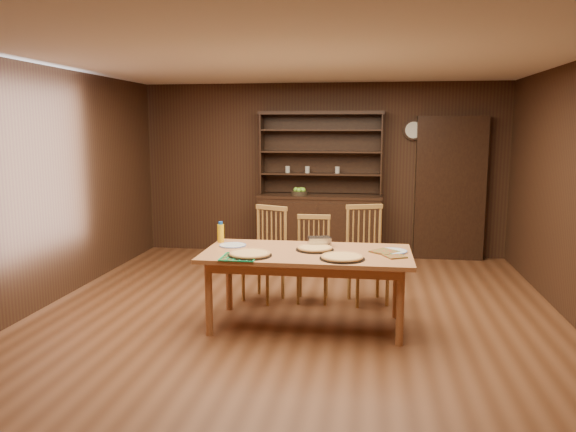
% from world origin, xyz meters
% --- Properties ---
extents(floor, '(6.00, 6.00, 0.00)m').
position_xyz_m(floor, '(0.00, 0.00, 0.00)').
color(floor, brown).
rests_on(floor, ground).
extents(room_shell, '(6.00, 6.00, 6.00)m').
position_xyz_m(room_shell, '(0.00, 0.00, 1.58)').
color(room_shell, white).
rests_on(room_shell, floor).
extents(china_hutch, '(1.84, 0.52, 2.17)m').
position_xyz_m(china_hutch, '(-0.00, 2.75, 0.60)').
color(china_hutch, black).
rests_on(china_hutch, floor).
extents(doorway, '(1.00, 0.18, 2.10)m').
position_xyz_m(doorway, '(1.90, 2.90, 1.05)').
color(doorway, black).
rests_on(doorway, floor).
extents(wall_clock, '(0.30, 0.05, 0.30)m').
position_xyz_m(wall_clock, '(1.35, 2.96, 1.90)').
color(wall_clock, black).
rests_on(wall_clock, room_shell).
extents(dining_table, '(2.00, 1.00, 0.75)m').
position_xyz_m(dining_table, '(0.15, -0.28, 0.67)').
color(dining_table, '#AA663B').
rests_on(dining_table, floor).
extents(chair_left, '(0.57, 0.55, 1.06)m').
position_xyz_m(chair_left, '(-0.41, 0.57, 0.56)').
color(chair_left, '#A37538').
rests_on(chair_left, floor).
extents(chair_center, '(0.41, 0.39, 0.96)m').
position_xyz_m(chair_center, '(0.12, 0.60, 0.51)').
color(chair_center, '#A37538').
rests_on(chair_center, floor).
extents(chair_right, '(0.56, 0.54, 1.08)m').
position_xyz_m(chair_right, '(0.71, 0.64, 0.58)').
color(chair_right, '#A37538').
rests_on(chair_right, floor).
extents(pizza_left, '(0.41, 0.41, 0.04)m').
position_xyz_m(pizza_left, '(-0.36, -0.54, 0.77)').
color(pizza_left, black).
rests_on(pizza_left, dining_table).
extents(pizza_right, '(0.41, 0.41, 0.04)m').
position_xyz_m(pizza_right, '(0.50, -0.54, 0.77)').
color(pizza_right, black).
rests_on(pizza_right, dining_table).
extents(pizza_center, '(0.37, 0.37, 0.04)m').
position_xyz_m(pizza_center, '(0.22, -0.20, 0.77)').
color(pizza_center, black).
rests_on(pizza_center, dining_table).
extents(cooling_rack, '(0.34, 0.34, 0.01)m').
position_xyz_m(cooling_rack, '(-0.44, -0.62, 0.76)').
color(cooling_rack, '#0B974D').
rests_on(cooling_rack, dining_table).
extents(plate_left, '(0.28, 0.28, 0.02)m').
position_xyz_m(plate_left, '(-0.63, -0.14, 0.76)').
color(plate_left, silver).
rests_on(plate_left, dining_table).
extents(plate_right, '(0.29, 0.29, 0.02)m').
position_xyz_m(plate_right, '(0.96, -0.18, 0.76)').
color(plate_right, silver).
rests_on(plate_right, dining_table).
extents(foil_dish, '(0.26, 0.21, 0.09)m').
position_xyz_m(foil_dish, '(0.24, 0.01, 0.79)').
color(foil_dish, silver).
rests_on(foil_dish, dining_table).
extents(juice_bottle, '(0.07, 0.07, 0.22)m').
position_xyz_m(juice_bottle, '(-0.80, 0.04, 0.85)').
color(juice_bottle, '#FFB80D').
rests_on(juice_bottle, dining_table).
extents(pot_holder_a, '(0.24, 0.24, 0.01)m').
position_xyz_m(pot_holder_a, '(0.98, -0.39, 0.76)').
color(pot_holder_a, '#A71313').
rests_on(pot_holder_a, dining_table).
extents(pot_holder_b, '(0.31, 0.31, 0.02)m').
position_xyz_m(pot_holder_b, '(0.89, -0.21, 0.76)').
color(pot_holder_b, '#A71313').
rests_on(pot_holder_b, dining_table).
extents(fruit_bowl, '(0.26, 0.26, 0.12)m').
position_xyz_m(fruit_bowl, '(-0.30, 2.69, 0.99)').
color(fruit_bowl, black).
rests_on(fruit_bowl, china_hutch).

